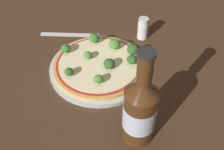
{
  "coord_description": "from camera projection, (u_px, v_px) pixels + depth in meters",
  "views": [
    {
      "loc": [
        0.53,
        -0.2,
        0.53
      ],
      "look_at": [
        0.09,
        -0.03,
        0.06
      ],
      "focal_mm": 42.0,
      "sensor_mm": 36.0,
      "label": 1
    }
  ],
  "objects": [
    {
      "name": "ground_plane",
      "position": [
        109.0,
        67.0,
        0.78
      ],
      "size": [
        3.0,
        3.0,
        0.0
      ],
      "primitive_type": "plane",
      "color": "#3D2819"
    },
    {
      "name": "plate",
      "position": [
        100.0,
        67.0,
        0.77
      ],
      "size": [
        0.29,
        0.29,
        0.01
      ],
      "color": "#B2B7B2",
      "rests_on": "ground_plane"
    },
    {
      "name": "pizza",
      "position": [
        99.0,
        64.0,
        0.76
      ],
      "size": [
        0.26,
        0.26,
        0.01
      ],
      "color": "tan",
      "rests_on": "plate"
    },
    {
      "name": "broccoli_floret_0",
      "position": [
        98.0,
        79.0,
        0.68
      ],
      "size": [
        0.02,
        0.02,
        0.03
      ],
      "color": "#6B8E51",
      "rests_on": "pizza"
    },
    {
      "name": "broccoli_floret_1",
      "position": [
        69.0,
        72.0,
        0.7
      ],
      "size": [
        0.02,
        0.02,
        0.03
      ],
      "color": "#6B8E51",
      "rests_on": "pizza"
    },
    {
      "name": "broccoli_floret_2",
      "position": [
        66.0,
        48.0,
        0.77
      ],
      "size": [
        0.03,
        0.03,
        0.03
      ],
      "color": "#6B8E51",
      "rests_on": "pizza"
    },
    {
      "name": "broccoli_floret_3",
      "position": [
        88.0,
        55.0,
        0.75
      ],
      "size": [
        0.02,
        0.02,
        0.02
      ],
      "color": "#6B8E51",
      "rests_on": "pizza"
    },
    {
      "name": "broccoli_floret_4",
      "position": [
        94.0,
        38.0,
        0.8
      ],
      "size": [
        0.03,
        0.03,
        0.03
      ],
      "color": "#6B8E51",
      "rests_on": "pizza"
    },
    {
      "name": "broccoli_floret_5",
      "position": [
        115.0,
        44.0,
        0.79
      ],
      "size": [
        0.04,
        0.04,
        0.03
      ],
      "color": "#6B8E51",
      "rests_on": "pizza"
    },
    {
      "name": "broccoli_floret_6",
      "position": [
        134.0,
        50.0,
        0.76
      ],
      "size": [
        0.04,
        0.04,
        0.03
      ],
      "color": "#6B8E51",
      "rests_on": "pizza"
    },
    {
      "name": "broccoli_floret_7",
      "position": [
        132.0,
        60.0,
        0.73
      ],
      "size": [
        0.03,
        0.03,
        0.03
      ],
      "color": "#6B8E51",
      "rests_on": "pizza"
    },
    {
      "name": "broccoli_floret_8",
      "position": [
        109.0,
        64.0,
        0.72
      ],
      "size": [
        0.03,
        0.03,
        0.03
      ],
      "color": "#6B8E51",
      "rests_on": "pizza"
    },
    {
      "name": "beer_bottle",
      "position": [
        140.0,
        110.0,
        0.55
      ],
      "size": [
        0.07,
        0.07,
        0.25
      ],
      "color": "#472814",
      "rests_on": "ground_plane"
    },
    {
      "name": "pepper_shaker",
      "position": [
        143.0,
        28.0,
        0.85
      ],
      "size": [
        0.03,
        0.03,
        0.07
      ],
      "color": "silver",
      "rests_on": "ground_plane"
    },
    {
      "name": "fork",
      "position": [
        70.0,
        35.0,
        0.89
      ],
      "size": [
        0.1,
        0.19,
        0.0
      ],
      "rotation": [
        0.0,
        0.0,
        1.14
      ],
      "color": "silver",
      "rests_on": "ground_plane"
    }
  ]
}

